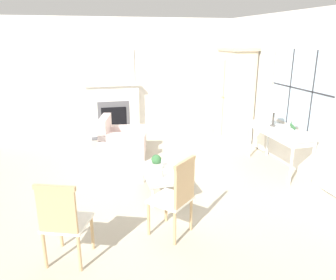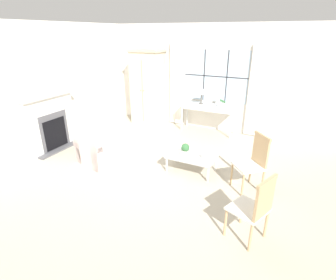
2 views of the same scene
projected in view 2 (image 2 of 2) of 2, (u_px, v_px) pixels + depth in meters
name	position (u px, v px, depth m)	size (l,w,h in m)	color
ground_plane	(164.00, 176.00, 5.08)	(14.00, 14.00, 0.00)	#B2A893
wall_back_windowed	(215.00, 80.00, 7.05)	(7.20, 0.14, 2.80)	silver
wall_left	(64.00, 85.00, 6.29)	(0.06, 7.20, 2.80)	silver
fireplace	(50.00, 120.00, 5.97)	(0.34, 1.32, 2.10)	#515156
armoire	(147.00, 87.00, 7.67)	(0.95, 0.62, 2.13)	beige
console_table	(208.00, 108.00, 7.07)	(1.47, 0.48, 0.77)	silver
table_lamp	(202.00, 91.00, 6.95)	(0.31, 0.31, 0.45)	#4C4742
potted_orchid	(221.00, 100.00, 6.82)	(0.21, 0.16, 0.39)	white
armchair_upholstered	(102.00, 149.00, 5.57)	(0.99, 1.05, 0.81)	beige
side_chair_wooden	(254.00, 159.00, 4.47)	(0.62, 0.62, 1.01)	white
accent_chair_wooden	(255.00, 206.00, 3.31)	(0.57, 0.57, 0.97)	white
coffee_table	(192.00, 156.00, 5.13)	(0.95, 0.59, 0.37)	silver
potted_plant_small	(185.00, 149.00, 5.05)	(0.16, 0.16, 0.23)	#BCB7AD
pillar_candle	(203.00, 156.00, 4.90)	(0.11, 0.11, 0.13)	silver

